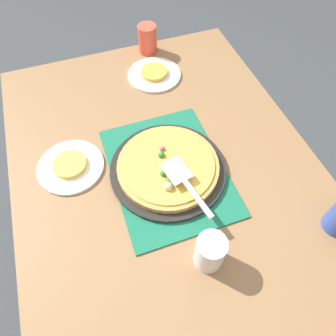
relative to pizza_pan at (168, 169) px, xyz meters
The scene contains 12 objects.
ground_plane 0.76m from the pizza_pan, ahead, with size 8.00×8.00×0.00m, color #3D4247.
dining_table 0.12m from the pizza_pan, ahead, with size 1.40×1.00×0.75m.
placemat 0.01m from the pizza_pan, ahead, with size 0.48×0.36×0.01m, color #196B4C.
pizza_pan is the anchor object (origin of this frame).
pizza 0.02m from the pizza_pan, ahead, with size 0.33×0.33×0.05m.
plate_near_left 0.32m from the pizza_pan, 112.21° to the right, with size 0.22×0.22×0.01m, color white.
plate_far_right 0.48m from the pizza_pan, 167.38° to the left, with size 0.22×0.22×0.01m, color white.
served_slice_left 0.32m from the pizza_pan, 112.21° to the right, with size 0.11×0.11×0.02m, color #EAB747.
served_slice_right 0.48m from the pizza_pan, 167.38° to the left, with size 0.11×0.11×0.02m, color gold.
cup_near 0.32m from the pizza_pan, ahead, with size 0.08×0.08×0.12m, color white.
cup_corner 0.65m from the pizza_pan, 168.38° to the left, with size 0.08×0.08×0.12m, color #E04C38.
pizza_server 0.11m from the pizza_pan, 11.82° to the left, with size 0.23×0.09×0.01m.
Camera 1 is at (0.54, -0.19, 1.62)m, focal length 33.57 mm.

